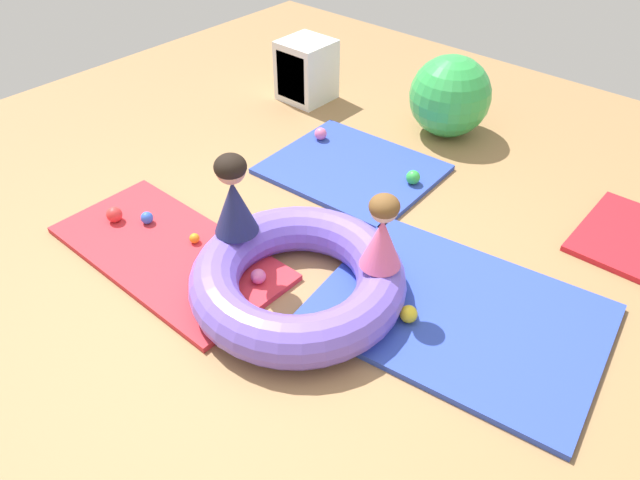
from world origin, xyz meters
name	(u,v)px	position (x,y,z in m)	size (l,w,h in m)	color
ground_plane	(313,285)	(0.00, 0.00, 0.00)	(8.00, 8.00, 0.00)	#9E7549
gym_mat_far_right	(459,314)	(0.83, 0.36, 0.02)	(1.61, 1.19, 0.04)	#2D47B7
gym_mat_far_left	(169,253)	(-0.91, -0.41, 0.02)	(1.65, 0.80, 0.04)	red
gym_mat_near_right	(352,169)	(-0.65, 1.19, 0.02)	(1.25, 1.05, 0.04)	#2D47B7
inflatable_cushion	(298,279)	(0.01, -0.14, 0.15)	(1.29, 1.29, 0.30)	#7056D1
child_in_pink	(382,232)	(0.38, 0.16, 0.52)	(0.29, 0.29, 0.47)	#E5608E
child_in_navy	(233,195)	(-0.47, -0.17, 0.55)	(0.38, 0.38, 0.53)	navy
play_ball_pink	(321,134)	(-1.13, 1.36, 0.09)	(0.10, 0.10, 0.10)	pink
play_ball_green	(413,177)	(-0.16, 1.31, 0.09)	(0.11, 0.11, 0.11)	green
play_ball_blue	(147,218)	(-1.26, -0.31, 0.08)	(0.09, 0.09, 0.09)	blue
play_ball_yellow	(409,314)	(0.64, 0.11, 0.09)	(0.10, 0.10, 0.10)	yellow
play_ball_orange	(194,238)	(-0.84, -0.24, 0.07)	(0.07, 0.07, 0.07)	orange
play_ball_teal	(228,279)	(-0.37, -0.35, 0.07)	(0.06, 0.06, 0.06)	teal
play_ball_red	(114,214)	(-1.44, -0.45, 0.09)	(0.11, 0.11, 0.11)	red
play_ball_pink_second	(258,276)	(-0.24, -0.23, 0.09)	(0.09, 0.09, 0.09)	pink
exercise_ball_large	(450,96)	(-0.44, 2.23, 0.34)	(0.69, 0.69, 0.69)	green
storage_cube	(305,71)	(-1.81, 1.91, 0.28)	(0.44, 0.44, 0.56)	silver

